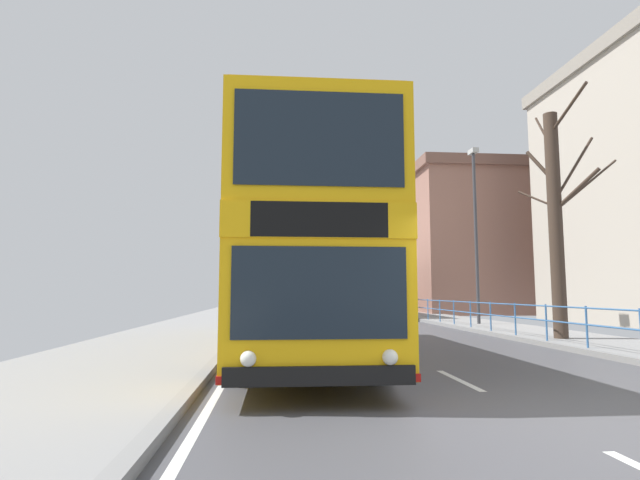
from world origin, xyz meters
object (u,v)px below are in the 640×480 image
object	(u,v)px
bare_tree_far_01	(556,219)
bare_tree_far_00	(384,269)
street_lamp_far_side	(476,221)
background_bus_far_lane	(372,289)
background_building_01	(490,243)
double_decker_bus_main	(301,258)

from	to	relation	value
bare_tree_far_01	bare_tree_far_00	bearing A→B (deg)	88.11
street_lamp_far_side	bare_tree_far_00	xyz separation A→B (m)	(0.56, 21.04, -1.11)
background_bus_far_lane	bare_tree_far_01	bearing A→B (deg)	-81.42
background_bus_far_lane	bare_tree_far_01	distance (m)	16.58
street_lamp_far_side	background_building_01	world-z (taller)	background_building_01
double_decker_bus_main	bare_tree_far_01	xyz separation A→B (m)	(7.78, 2.03, 1.38)
bare_tree_far_00	background_bus_far_lane	bearing A→B (deg)	-106.23
bare_tree_far_01	background_bus_far_lane	bearing A→B (deg)	98.58
double_decker_bus_main	bare_tree_far_00	distance (m)	31.15
double_decker_bus_main	bare_tree_far_01	size ratio (longest dim) A/B	1.62
background_bus_far_lane	bare_tree_far_00	distance (m)	12.20
background_bus_far_lane	background_building_01	world-z (taller)	background_building_01
street_lamp_far_side	bare_tree_far_01	distance (m)	6.89
double_decker_bus_main	background_bus_far_lane	distance (m)	19.07
background_bus_far_lane	street_lamp_far_side	distance (m)	10.29
street_lamp_far_side	bare_tree_far_00	size ratio (longest dim) A/B	1.15
bare_tree_far_01	street_lamp_far_side	bearing A→B (deg)	87.02
double_decker_bus_main	background_building_01	size ratio (longest dim) A/B	0.82
background_bus_far_lane	bare_tree_far_01	world-z (taller)	bare_tree_far_01
double_decker_bus_main	street_lamp_far_side	size ratio (longest dim) A/B	1.51
background_bus_far_lane	street_lamp_far_side	world-z (taller)	street_lamp_far_side
background_building_01	street_lamp_far_side	bearing A→B (deg)	-115.96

